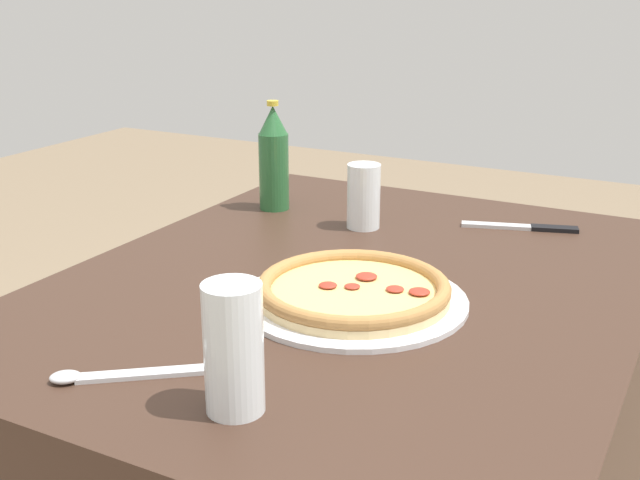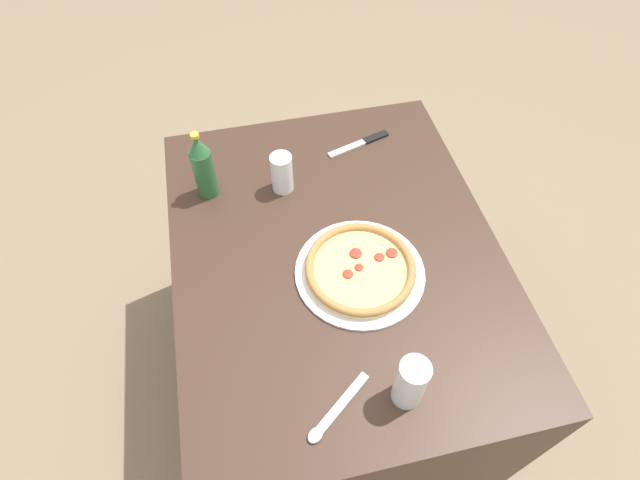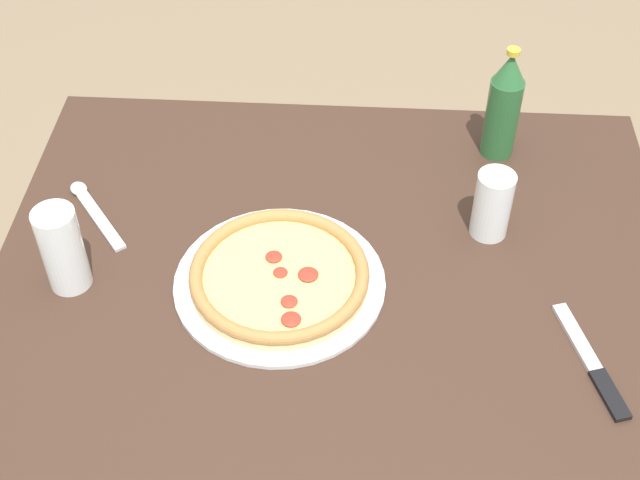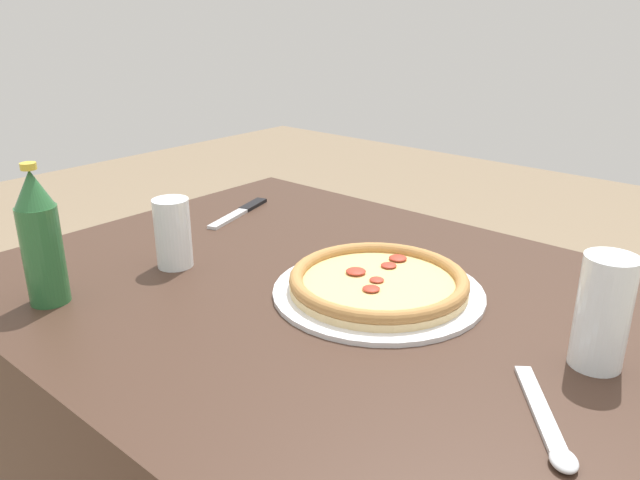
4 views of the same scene
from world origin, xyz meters
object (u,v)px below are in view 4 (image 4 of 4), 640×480
pizza_pepperoni (378,284)px  glass_iced_tea (173,235)px  beer_bottle (41,239)px  knife (241,212)px  glass_mango_juice (602,315)px  spoon (549,428)px

pizza_pepperoni → glass_iced_tea: 0.37m
pizza_pepperoni → beer_bottle: 0.52m
beer_bottle → glass_iced_tea: bearing=-98.2°
pizza_pepperoni → knife: size_ratio=1.58×
pizza_pepperoni → beer_bottle: (0.37, 0.36, 0.09)m
glass_mango_juice → knife: (0.80, -0.12, -0.07)m
spoon → knife: bearing=-19.6°
knife → spoon: 0.86m
beer_bottle → spoon: bearing=-164.3°
pizza_pepperoni → spoon: 0.38m
knife → spoon: (-0.81, 0.29, 0.00)m
pizza_pepperoni → glass_mango_juice: 0.34m
glass_mango_juice → knife: 0.82m
beer_bottle → knife: size_ratio=1.04×
glass_iced_tea → glass_mango_juice: (-0.67, -0.16, 0.01)m
pizza_pepperoni → knife: pizza_pepperoni is taller
pizza_pepperoni → beer_bottle: size_ratio=1.52×
glass_iced_tea → spoon: 0.68m
glass_mango_juice → beer_bottle: (0.70, 0.37, 0.03)m
glass_mango_juice → pizza_pepperoni: bearing=2.4°
glass_mango_juice → glass_iced_tea: bearing=13.0°
pizza_pepperoni → glass_iced_tea: size_ratio=2.75×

